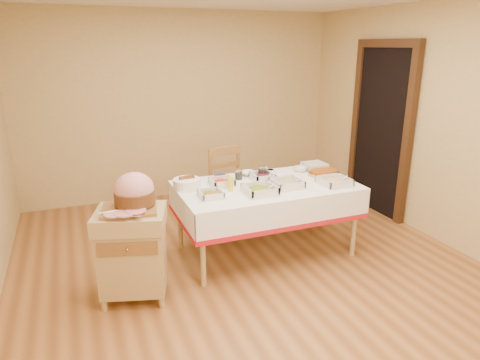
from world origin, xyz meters
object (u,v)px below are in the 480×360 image
Objects in this scene: dining_chair at (231,189)px; plate_stack at (315,166)px; brass_platter at (324,172)px; bread_basket at (187,183)px; preserve_jar_right at (263,172)px; dining_table at (266,199)px; butcher_cart at (133,249)px; mustard_bottle at (230,184)px; ham_on_board at (134,194)px; preserve_jar_left at (239,175)px.

dining_chair reaches higher than plate_stack.
plate_stack reaches higher than brass_platter.
preserve_jar_right is at bearing 2.69° from bread_basket.
preserve_jar_right is at bearing 74.84° from dining_table.
butcher_cart is 1.12m from mustard_bottle.
dining_table is 0.77m from brass_platter.
bread_basket reaches higher than plate_stack.
ham_on_board is at bearing -163.27° from plate_stack.
preserve_jar_left is 0.96m from plate_stack.
butcher_cart is 3.41× the size of plate_stack.
dining_table is 0.32m from preserve_jar_right.
dining_chair is at bearing 146.42° from brass_platter.
ham_on_board reaches higher than bread_basket.
brass_platter is (1.53, -0.09, -0.03)m from bread_basket.
mustard_bottle is at bearing -172.95° from brass_platter.
dining_chair is 0.87m from bread_basket.
preserve_jar_left is at bearing 27.09° from ham_on_board.
mustard_bottle is at bearing -162.67° from plate_stack.
dining_table is 6.69× the size of bread_basket.
brass_platter reaches higher than dining_table.
dining_chair is at bearing 37.10° from bread_basket.
ham_on_board is 1.74× the size of bread_basket.
butcher_cart is 2.32m from plate_stack.
mustard_bottle reaches higher than preserve_jar_right.
brass_platter is (2.12, 0.42, -0.16)m from ham_on_board.
brass_platter is (2.17, 0.46, 0.32)m from butcher_cart.
preserve_jar_right is (0.20, -0.45, 0.31)m from dining_chair.
preserve_jar_right reaches higher than dining_table.
bread_basket is 1.53m from brass_platter.
brass_platter is at bearing 11.89° from butcher_cart.
mustard_bottle reaches higher than dining_table.
dining_table is at bearing 14.39° from butcher_cart.
dining_chair is 2.09× the size of ham_on_board.
butcher_cart is 2.18× the size of brass_platter.
bread_basket reaches higher than brass_platter.
butcher_cart is 1.72× the size of ham_on_board.
bread_basket is at bearing -171.18° from preserve_jar_left.
ham_on_board is at bearing -168.82° from brass_platter.
dining_chair is 2.66× the size of brass_platter.
preserve_jar_right is 0.71m from plate_stack.
mustard_bottle reaches higher than brass_platter.
dining_chair reaches higher than brass_platter.
preserve_jar_right is 0.55m from mustard_bottle.
dining_chair is (1.29, 1.04, 0.05)m from butcher_cart.
dining_chair is 0.50m from preserve_jar_left.
preserve_jar_right is at bearing 30.22° from mustard_bottle.
preserve_jar_left is 0.60m from bread_basket.
butcher_cart is 1.64m from preserve_jar_right.
dining_chair reaches higher than preserve_jar_left.
dining_table is 0.85m from plate_stack.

